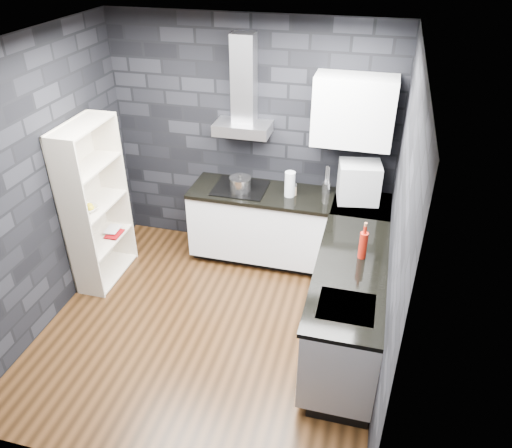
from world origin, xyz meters
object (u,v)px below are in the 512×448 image
at_px(storage_jar, 293,190).
at_px(pot, 240,184).
at_px(utensil_crock, 326,188).
at_px(red_bottle, 363,245).
at_px(bookshelf, 96,205).
at_px(appliance_garage, 359,182).
at_px(fruit_bowl, 88,209).
at_px(glass_vase, 290,184).

bearing_deg(storage_jar, pot, -174.12).
bearing_deg(storage_jar, utensil_crock, 21.38).
relative_size(storage_jar, red_bottle, 0.42).
bearing_deg(bookshelf, storage_jar, 7.55).
bearing_deg(storage_jar, bookshelf, -158.84).
height_order(appliance_garage, red_bottle, appliance_garage).
bearing_deg(red_bottle, fruit_bowl, 177.74).
distance_m(storage_jar, red_bottle, 1.30).
relative_size(pot, utensil_crock, 1.89).
relative_size(appliance_garage, bookshelf, 0.24).
height_order(pot, storage_jar, pot).
bearing_deg(utensil_crock, bookshelf, -158.81).
relative_size(red_bottle, bookshelf, 0.14).
distance_m(storage_jar, fruit_bowl, 2.16).
height_order(utensil_crock, appliance_garage, appliance_garage).
relative_size(glass_vase, bookshelf, 0.16).
relative_size(appliance_garage, red_bottle, 1.67).
xyz_separation_m(pot, glass_vase, (0.55, 0.03, 0.06)).
xyz_separation_m(glass_vase, utensil_crock, (0.38, 0.17, -0.08)).
xyz_separation_m(storage_jar, utensil_crock, (0.35, 0.14, 0.01)).
relative_size(pot, bookshelf, 0.13).
bearing_deg(red_bottle, glass_vase, 131.06).
bearing_deg(glass_vase, bookshelf, -159.42).
height_order(pot, bookshelf, bookshelf).
xyz_separation_m(pot, utensil_crock, (0.92, 0.20, -0.02)).
relative_size(glass_vase, red_bottle, 1.11).
distance_m(glass_vase, appliance_garage, 0.73).
bearing_deg(glass_vase, fruit_bowl, -155.91).
bearing_deg(utensil_crock, appliance_garage, -17.47).
height_order(pot, fruit_bowl, pot).
height_order(pot, appliance_garage, appliance_garage).
xyz_separation_m(utensil_crock, appliance_garage, (0.34, -0.11, 0.16)).
relative_size(pot, fruit_bowl, 1.13).
bearing_deg(glass_vase, red_bottle, -48.94).
xyz_separation_m(utensil_crock, fruit_bowl, (-2.31, -1.03, -0.02)).
distance_m(storage_jar, utensil_crock, 0.37).
distance_m(glass_vase, red_bottle, 1.29).
distance_m(glass_vase, utensil_crock, 0.42).
bearing_deg(fruit_bowl, appliance_garage, 19.22).
xyz_separation_m(storage_jar, bookshelf, (-1.96, -0.76, -0.05)).
bearing_deg(storage_jar, fruit_bowl, -155.40).
height_order(pot, red_bottle, red_bottle).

